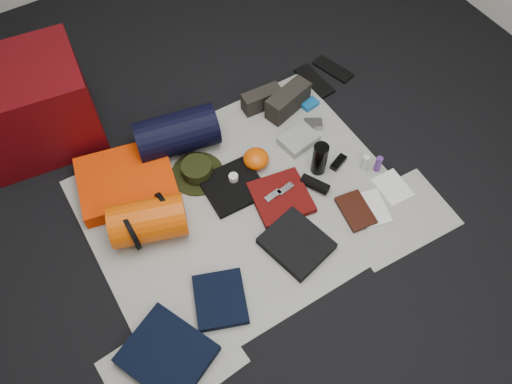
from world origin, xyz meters
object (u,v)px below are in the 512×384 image
red_cabinet (32,106)px  sleeping_pad (127,181)px  compact_camera (313,124)px  stuff_sack (148,221)px  paperback_book (356,211)px  water_bottle (320,159)px  navy_duffel (177,134)px

red_cabinet → sleeping_pad: (0.26, -0.57, -0.21)m
red_cabinet → compact_camera: bearing=-21.7°
red_cabinet → stuff_sack: size_ratio=1.66×
stuff_sack → paperback_book: size_ratio=1.71×
stuff_sack → compact_camera: size_ratio=3.49×
water_bottle → compact_camera: bearing=60.2°
compact_camera → paperback_book: 0.62m
paperback_book → sleeping_pad: bearing=149.7°
stuff_sack → compact_camera: 1.13m
stuff_sack → water_bottle: bearing=-7.9°
red_cabinet → navy_duffel: 0.80m
navy_duffel → water_bottle: (0.59, -0.55, -0.01)m
red_cabinet → compact_camera: red_cabinet is taller
water_bottle → compact_camera: water_bottle is taller
compact_camera → paperback_book: size_ratio=0.49×
navy_duffel → paperback_book: navy_duffel is taller
stuff_sack → compact_camera: stuff_sack is taller
sleeping_pad → water_bottle: bearing=-25.9°
navy_duffel → compact_camera: navy_duffel is taller
stuff_sack → navy_duffel: bearing=48.4°
red_cabinet → sleeping_pad: size_ratio=1.24×
stuff_sack → compact_camera: (1.12, 0.14, -0.09)m
compact_camera → red_cabinet: bearing=-177.9°
red_cabinet → stuff_sack: 0.94m
red_cabinet → sleeping_pad: red_cabinet is taller
water_bottle → compact_camera: size_ratio=1.95×
compact_camera → paperback_book: bearing=-72.4°
stuff_sack → sleeping_pad: bearing=88.3°
navy_duffel → water_bottle: navy_duffel is taller
red_cabinet → compact_camera: size_ratio=5.79×
red_cabinet → compact_camera: 1.58m
paperback_book → stuff_sack: bearing=163.7°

